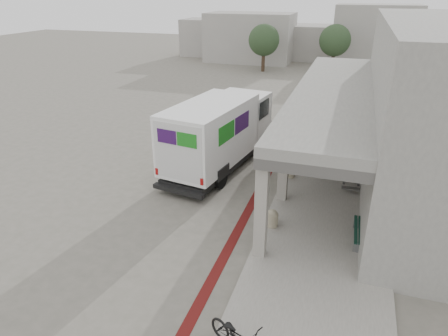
% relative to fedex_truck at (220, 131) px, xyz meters
% --- Properties ---
extents(ground, '(120.00, 120.00, 0.00)m').
position_rel_fedex_truck_xyz_m(ground, '(1.47, -3.09, -1.81)').
color(ground, '#636055').
rests_on(ground, ground).
extents(bike_lane_stripe, '(0.35, 40.00, 0.01)m').
position_rel_fedex_truck_xyz_m(bike_lane_stripe, '(2.47, -1.09, -1.81)').
color(bike_lane_stripe, '#561211').
rests_on(bike_lane_stripe, ground).
extents(sidewalk, '(4.40, 28.00, 0.12)m').
position_rel_fedex_truck_xyz_m(sidewalk, '(5.47, -3.09, -1.75)').
color(sidewalk, gray).
rests_on(sidewalk, ground).
extents(transit_building, '(7.60, 17.00, 7.00)m').
position_rel_fedex_truck_xyz_m(transit_building, '(8.30, 1.41, 1.59)').
color(transit_building, gray).
rests_on(transit_building, ground).
extents(distant_backdrop, '(28.00, 10.00, 6.50)m').
position_rel_fedex_truck_xyz_m(distant_backdrop, '(-1.38, 32.80, 0.89)').
color(distant_backdrop, '#989590').
rests_on(distant_backdrop, ground).
extents(tree_left, '(3.20, 3.20, 4.80)m').
position_rel_fedex_truck_xyz_m(tree_left, '(-3.53, 24.91, 1.37)').
color(tree_left, '#38281C').
rests_on(tree_left, ground).
extents(tree_mid, '(3.20, 3.20, 4.80)m').
position_rel_fedex_truck_xyz_m(tree_mid, '(3.47, 26.91, 1.37)').
color(tree_mid, '#38281C').
rests_on(tree_mid, ground).
extents(tree_right, '(3.20, 3.20, 4.80)m').
position_rel_fedex_truck_xyz_m(tree_right, '(11.47, 25.91, 1.37)').
color(tree_right, '#38281C').
rests_on(tree_right, ground).
extents(fedex_truck, '(3.62, 8.26, 3.40)m').
position_rel_fedex_truck_xyz_m(fedex_truck, '(0.00, 0.00, 0.00)').
color(fedex_truck, black).
rests_on(fedex_truck, ground).
extents(bench, '(0.42, 1.83, 0.43)m').
position_rel_fedex_truck_xyz_m(bench, '(6.67, -4.76, -1.39)').
color(bench, gray).
rests_on(bench, sidewalk).
extents(bollard_near, '(0.44, 0.44, 0.66)m').
position_rel_fedex_truck_xyz_m(bollard_near, '(3.61, -4.80, -1.36)').
color(bollard_near, gray).
rests_on(bollard_near, sidewalk).
extents(bollard_far, '(0.42, 0.42, 0.64)m').
position_rel_fedex_truck_xyz_m(bollard_far, '(3.57, -0.43, -1.37)').
color(bollard_far, gray).
rests_on(bollard_far, sidewalk).
extents(utility_cabinet, '(0.47, 0.60, 0.97)m').
position_rel_fedex_truck_xyz_m(utility_cabinet, '(6.47, 0.85, -1.21)').
color(utility_cabinet, gray).
rests_on(utility_cabinet, sidewalk).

